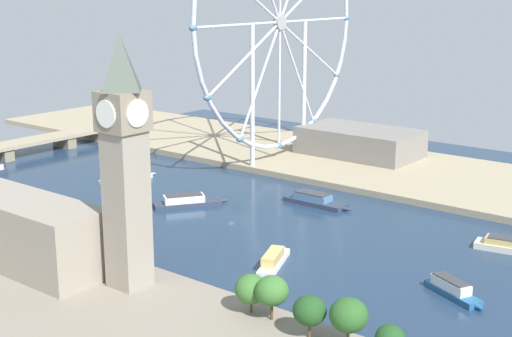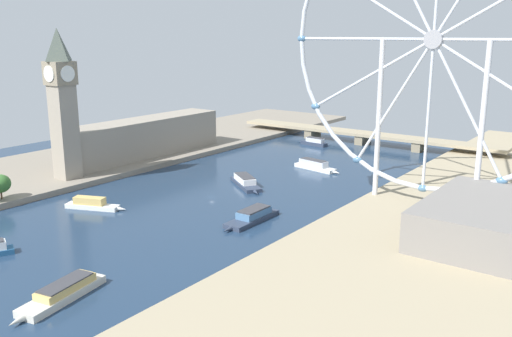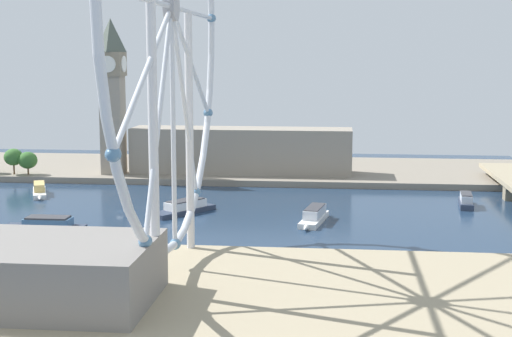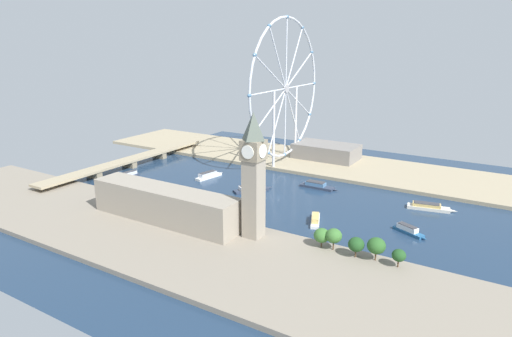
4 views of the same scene
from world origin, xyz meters
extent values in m
plane|color=#1E334C|center=(0.00, 0.00, 0.00)|extent=(385.00, 385.00, 0.00)
cube|color=gray|center=(-107.50, 0.00, 1.50)|extent=(90.00, 520.00, 3.00)
cube|color=tan|center=(107.50, 0.00, 1.50)|extent=(90.00, 520.00, 3.00)
cube|color=gray|center=(-77.80, -25.26, 27.33)|extent=(10.59, 10.59, 48.66)
cube|color=gray|center=(-77.80, -25.26, 57.55)|extent=(12.29, 12.29, 11.79)
pyramid|color=#4C564C|center=(-77.80, -25.26, 71.63)|extent=(11.12, 11.12, 16.36)
cylinder|color=white|center=(-77.80, -18.90, 57.55)|extent=(8.05, 0.50, 8.05)
cylinder|color=white|center=(-77.80, -31.61, 57.55)|extent=(8.05, 0.50, 8.05)
cylinder|color=white|center=(-71.45, -25.26, 57.55)|extent=(0.50, 8.05, 8.05)
cylinder|color=white|center=(-84.16, -25.26, 57.55)|extent=(0.50, 8.05, 8.05)
cube|color=gray|center=(-87.43, 38.05, 14.31)|extent=(22.00, 110.62, 22.62)
cylinder|color=#513823|center=(-69.73, -74.18, 5.45)|extent=(0.80, 0.80, 4.91)
ellipsoid|color=#386B2D|center=(-69.73, -74.18, 11.65)|extent=(9.37, 9.37, 8.43)
cylinder|color=#513823|center=(-69.77, -66.87, 4.71)|extent=(0.80, 0.80, 3.41)
ellipsoid|color=#386B2D|center=(-69.77, -66.87, 10.17)|extent=(9.39, 9.39, 8.45)
torus|color=silver|center=(88.44, 41.74, 74.64)|extent=(131.94, 2.22, 131.94)
cylinder|color=#99999E|center=(88.44, 41.74, 74.64)|extent=(7.78, 3.00, 7.78)
cylinder|color=silver|center=(56.01, 41.74, 74.64)|extent=(64.86, 1.33, 1.33)
cylinder|color=silver|center=(60.36, 41.74, 58.43)|extent=(56.84, 1.33, 33.58)
cylinder|color=silver|center=(72.23, 41.74, 46.56)|extent=(33.58, 1.33, 56.84)
cylinder|color=silver|center=(88.44, 41.74, 42.21)|extent=(1.33, 1.33, 64.86)
cylinder|color=silver|center=(104.66, 41.74, 46.56)|extent=(33.58, 1.33, 56.84)
cylinder|color=silver|center=(116.53, 41.74, 58.43)|extent=(56.84, 1.33, 33.58)
ellipsoid|color=teal|center=(23.58, 41.74, 74.64)|extent=(4.80, 3.20, 3.20)
ellipsoid|color=teal|center=(32.27, 41.74, 42.21)|extent=(4.80, 3.20, 3.20)
ellipsoid|color=teal|center=(56.01, 41.74, 18.47)|extent=(4.80, 3.20, 3.20)
ellipsoid|color=teal|center=(88.44, 41.74, 9.78)|extent=(4.80, 3.20, 3.20)
ellipsoid|color=teal|center=(120.87, 41.74, 18.47)|extent=(4.80, 3.20, 3.20)
ellipsoid|color=teal|center=(144.61, 41.74, 42.21)|extent=(4.80, 3.20, 3.20)
cylinder|color=silver|center=(111.14, 41.74, 38.82)|extent=(2.40, 2.40, 71.64)
cylinder|color=silver|center=(65.74, 41.74, 38.82)|extent=(2.40, 2.40, 71.64)
cube|color=gray|center=(121.34, 11.39, 10.32)|extent=(36.70, 63.16, 14.65)
cube|color=#2D384C|center=(0.90, 25.90, 0.92)|extent=(28.61, 23.21, 1.84)
cone|color=#2D384C|center=(14.86, 16.27, 0.92)|extent=(5.37, 4.50, 1.84)
cube|color=white|center=(-0.31, 26.73, 3.36)|extent=(18.11, 15.41, 3.04)
cube|color=#38383D|center=(-0.31, 26.73, 5.08)|extent=(16.50, 14.16, 0.40)
cube|color=white|center=(-31.44, -45.85, 1.03)|extent=(25.08, 14.50, 2.05)
cone|color=white|center=(-18.07, -40.37, 1.03)|extent=(4.92, 3.60, 2.05)
cube|color=#DBB766|center=(-32.59, -46.32, 3.70)|extent=(14.95, 9.67, 3.30)
cube|color=#2D384C|center=(-25.13, 139.32, 1.22)|extent=(20.20, 7.21, 2.44)
cone|color=#2D384C|center=(-36.55, 140.49, 1.22)|extent=(3.79, 2.79, 2.44)
cube|color=silver|center=(-24.14, 139.22, 3.89)|extent=(13.82, 5.74, 2.89)
cube|color=#38383D|center=(-24.14, 139.22, 5.58)|extent=(12.46, 5.39, 0.49)
cube|color=white|center=(11.99, 77.94, 1.04)|extent=(27.45, 10.95, 2.07)
cone|color=white|center=(27.30, 75.33, 1.04)|extent=(5.09, 2.85, 2.07)
cube|color=silver|center=(10.67, 78.17, 3.76)|extent=(18.55, 8.43, 3.37)
cube|color=#38383D|center=(10.67, 78.17, 5.61)|extent=(16.74, 7.87, 0.34)
cube|color=#2D384C|center=(36.82, -16.71, 1.00)|extent=(8.76, 28.74, 2.00)
cube|color=teal|center=(36.81, -15.28, 3.38)|extent=(7.31, 16.49, 2.76)
cube|color=#38383D|center=(36.81, -15.28, 5.05)|extent=(6.95, 14.85, 0.58)
camera|label=1|loc=(-218.00, -186.74, 93.22)|focal=51.20mm
camera|label=2|loc=(169.43, -193.80, 77.18)|focal=38.81mm
camera|label=3|loc=(292.31, 86.47, 61.84)|focal=53.71mm
camera|label=4|loc=(-293.15, -159.15, 119.19)|focal=31.45mm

